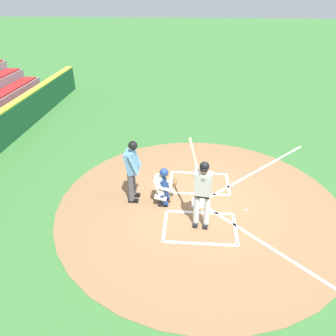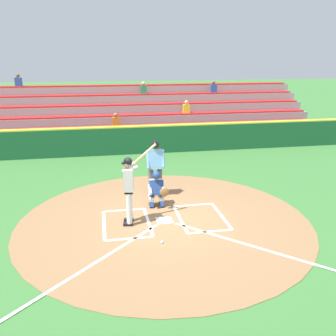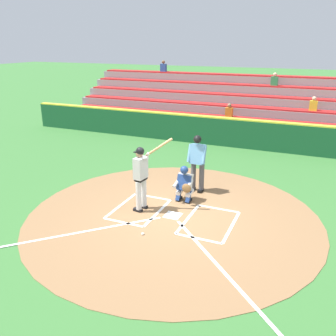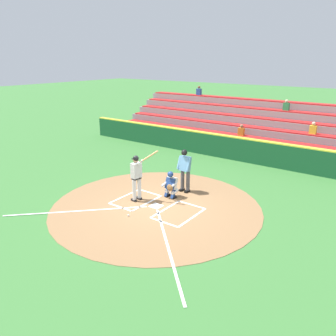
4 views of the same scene
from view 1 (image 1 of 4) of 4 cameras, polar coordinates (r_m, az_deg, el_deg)
The scene contains 7 objects.
ground_plane at distance 9.11m, azimuth 5.69°, elevation -6.33°, with size 120.00×120.00×0.00m, color #387033.
dirt_circle at distance 9.10m, azimuth 5.70°, elevation -6.30°, with size 8.00×8.00×0.01m, color olive.
home_plate_and_chalk at distance 9.17m, azimuth 11.23°, elevation -6.41°, with size 7.93×4.91×0.01m.
batter at distance 7.71m, azimuth 6.25°, elevation -3.91°, with size 1.00×0.62×2.13m.
catcher at distance 8.75m, azimuth -0.80°, elevation -3.13°, with size 0.59×0.62×1.13m.
plate_umpire at distance 8.69m, azimuth -6.50°, elevation 0.15°, with size 0.59×0.41×1.86m.
baseball at distance 9.00m, azimuth 13.86°, elevation -7.43°, with size 0.07×0.07×0.07m, color white.
Camera 1 is at (7.33, -0.34, 5.39)m, focal length 33.72 mm.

